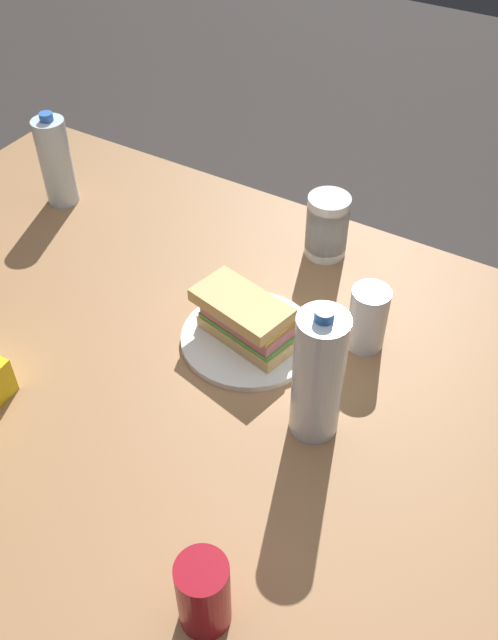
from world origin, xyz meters
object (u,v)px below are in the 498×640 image
at_px(dining_table, 219,433).
at_px(water_bottle_tall, 318,376).
at_px(plastic_cup_stack, 327,226).
at_px(paper_plate, 249,338).
at_px(soda_can_red, 204,594).
at_px(water_bottle_spare, 56,162).
at_px(soda_can_silver, 368,318).
at_px(sandwich, 247,318).

relative_size(dining_table, water_bottle_tall, 7.24).
bearing_deg(plastic_cup_stack, paper_plate, 89.34).
bearing_deg(plastic_cup_stack, soda_can_red, 104.98).
relative_size(plastic_cup_stack, water_bottle_spare, 0.63).
bearing_deg(water_bottle_tall, paper_plate, -30.99).
distance_m(dining_table, soda_can_silver, 0.32).
bearing_deg(paper_plate, water_bottle_tall, 149.01).
bearing_deg(soda_can_red, water_bottle_spare, -38.15).
bearing_deg(paper_plate, water_bottle_spare, -16.07).
distance_m(plastic_cup_stack, soda_can_silver, 0.26).
height_order(dining_table, water_bottle_spare, water_bottle_spare).
relative_size(sandwich, soda_can_red, 1.63).
bearing_deg(dining_table, water_bottle_spare, -27.71).
xyz_separation_m(water_bottle_tall, water_bottle_spare, (0.76, -0.28, -0.02)).
xyz_separation_m(water_bottle_spare, soda_can_silver, (-0.76, 0.07, -0.04)).
distance_m(sandwich, soda_can_red, 0.49).
xyz_separation_m(soda_can_red, water_bottle_spare, (0.78, -0.61, 0.04)).
bearing_deg(water_bottle_tall, soda_can_silver, -88.72).
height_order(sandwich, soda_can_red, soda_can_red).
relative_size(sandwich, plastic_cup_stack, 1.52).
xyz_separation_m(paper_plate, water_bottle_tall, (-0.18, 0.11, 0.11)).
xyz_separation_m(sandwich, soda_can_silver, (-0.18, -0.10, 0.01)).
xyz_separation_m(dining_table, soda_can_red, (-0.17, 0.29, 0.13)).
xyz_separation_m(dining_table, sandwich, (0.04, -0.15, 0.13)).
bearing_deg(dining_table, soda_can_red, 120.21).
distance_m(sandwich, water_bottle_spare, 0.60).
height_order(paper_plate, water_bottle_tall, water_bottle_tall).
xyz_separation_m(sandwich, water_bottle_tall, (-0.19, 0.11, 0.06)).
height_order(plastic_cup_stack, soda_can_silver, plastic_cup_stack).
bearing_deg(water_bottle_tall, sandwich, -30.20).
distance_m(paper_plate, water_bottle_spare, 0.61).
relative_size(sandwich, water_bottle_spare, 0.95).
height_order(paper_plate, water_bottle_spare, water_bottle_spare).
relative_size(paper_plate, water_bottle_tall, 0.98).
bearing_deg(soda_can_silver, plastic_cup_stack, -48.71).
bearing_deg(soda_can_red, water_bottle_tall, -86.70).
xyz_separation_m(soda_can_red, soda_can_silver, (0.02, -0.54, 0.00)).
bearing_deg(water_bottle_spare, soda_can_red, 141.85).
bearing_deg(dining_table, sandwich, -76.88).
distance_m(paper_plate, sandwich, 0.05).
distance_m(sandwich, soda_can_silver, 0.21).
bearing_deg(water_bottle_tall, plastic_cup_stack, -66.15).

